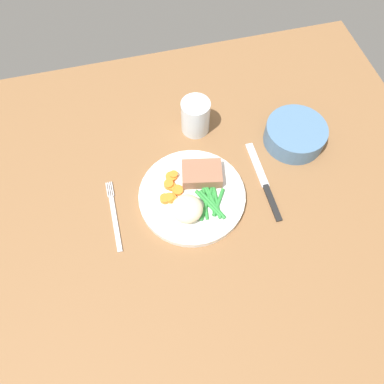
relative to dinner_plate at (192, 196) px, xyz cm
name	(u,v)px	position (x,y,z in cm)	size (l,w,h in cm)	color
dining_table	(178,197)	(-2.80, 1.45, -1.80)	(120.00, 90.00, 2.00)	brown
dinner_plate	(192,196)	(0.00, 0.00, 0.00)	(23.00, 23.00, 1.60)	white
meat_portion	(202,174)	(3.11, 3.62, 2.23)	(8.57, 6.03, 2.85)	#936047
mashed_potatoes	(187,209)	(-2.07, -4.14, 2.99)	(6.53, 6.32, 4.38)	beige
carrot_slices	(171,189)	(-4.15, 2.08, 1.34)	(5.70, 7.48, 1.30)	orange
green_beans	(211,201)	(3.43, -2.66, 1.18)	(7.17, 10.77, 0.83)	#2D8C38
fork	(114,216)	(-17.08, -0.26, -0.60)	(1.44, 16.60, 0.40)	silver
knife	(264,182)	(16.48, -0.29, -0.60)	(1.70, 20.50, 0.64)	black
water_glass	(195,118)	(5.44, 18.30, 2.87)	(6.72, 6.72, 8.63)	silver
salad_bowl	(295,134)	(26.97, 9.02, 1.93)	(14.03, 14.03, 4.84)	#4C7299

